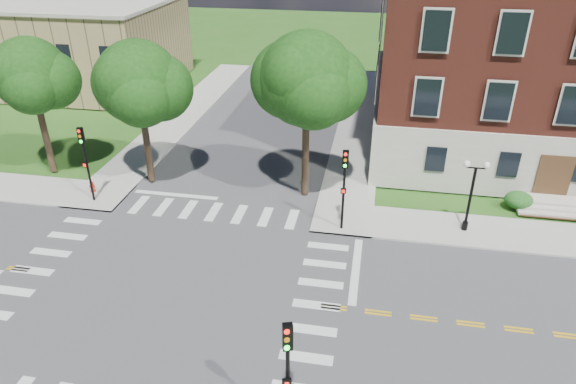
% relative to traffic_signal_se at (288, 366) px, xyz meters
% --- Properties ---
extents(ground, '(160.00, 160.00, 0.00)m').
position_rel_traffic_signal_se_xyz_m(ground, '(-7.08, 6.65, -3.19)').
color(ground, '#275618').
rests_on(ground, ground).
extents(road_ew, '(90.00, 12.00, 0.01)m').
position_rel_traffic_signal_se_xyz_m(road_ew, '(-7.08, 6.65, -3.18)').
color(road_ew, '#3D3D3F').
rests_on(road_ew, ground).
extents(road_ns, '(12.00, 90.00, 0.01)m').
position_rel_traffic_signal_se_xyz_m(road_ns, '(-7.08, 6.65, -3.18)').
color(road_ns, '#3D3D3F').
rests_on(road_ns, ground).
extents(sidewalk_ne, '(34.00, 34.00, 0.12)m').
position_rel_traffic_signal_se_xyz_m(sidewalk_ne, '(8.30, 22.02, -3.13)').
color(sidewalk_ne, '#9E9B93').
rests_on(sidewalk_ne, ground).
extents(sidewalk_nw, '(34.00, 34.00, 0.12)m').
position_rel_traffic_signal_se_xyz_m(sidewalk_nw, '(-22.45, 22.02, -3.13)').
color(sidewalk_nw, '#9E9B93').
rests_on(sidewalk_nw, ground).
extents(crosswalk_east, '(2.20, 10.20, 0.02)m').
position_rel_traffic_signal_se_xyz_m(crosswalk_east, '(0.12, 6.65, -3.19)').
color(crosswalk_east, silver).
rests_on(crosswalk_east, ground).
extents(stop_bar_east, '(0.40, 5.50, 0.00)m').
position_rel_traffic_signal_se_xyz_m(stop_bar_east, '(1.72, 9.65, -3.19)').
color(stop_bar_east, silver).
rests_on(stop_bar_east, ground).
extents(secondary_building, '(20.40, 15.40, 8.30)m').
position_rel_traffic_signal_se_xyz_m(secondary_building, '(-29.08, 36.65, 1.09)').
color(secondary_building, tan).
rests_on(secondary_building, ground).
extents(tree_b, '(4.70, 4.70, 9.13)m').
position_rel_traffic_signal_se_xyz_m(tree_b, '(-19.58, 17.01, 3.68)').
color(tree_b, black).
rests_on(tree_b, ground).
extents(tree_c, '(5.17, 5.17, 9.27)m').
position_rel_traffic_signal_se_xyz_m(tree_c, '(-12.32, 16.90, 3.60)').
color(tree_c, black).
rests_on(tree_c, ground).
extents(tree_d, '(5.50, 5.50, 10.16)m').
position_rel_traffic_signal_se_xyz_m(tree_d, '(-2.00, 16.95, 4.32)').
color(tree_d, black).
rests_on(tree_d, ground).
extents(traffic_signal_se, '(0.38, 0.44, 4.80)m').
position_rel_traffic_signal_se_xyz_m(traffic_signal_se, '(0.00, 0.00, 0.00)').
color(traffic_signal_se, black).
rests_on(traffic_signal_se, ground).
extents(traffic_signal_ne, '(0.35, 0.39, 4.80)m').
position_rel_traffic_signal_se_xyz_m(traffic_signal_ne, '(0.67, 13.24, 0.00)').
color(traffic_signal_ne, black).
rests_on(traffic_signal_ne, ground).
extents(traffic_signal_nw, '(0.35, 0.40, 4.80)m').
position_rel_traffic_signal_se_xyz_m(traffic_signal_nw, '(-14.78, 13.73, 0.00)').
color(traffic_signal_nw, black).
rests_on(traffic_signal_nw, ground).
extents(twin_lamp_west, '(1.36, 0.36, 4.23)m').
position_rel_traffic_signal_se_xyz_m(twin_lamp_west, '(7.51, 14.37, -0.66)').
color(twin_lamp_west, black).
rests_on(twin_lamp_west, ground).
extents(fire_hydrant, '(0.35, 0.35, 0.75)m').
position_rel_traffic_signal_se_xyz_m(fire_hydrant, '(-15.40, 14.73, -2.72)').
color(fire_hydrant, '#A61F0C').
rests_on(fire_hydrant, ground).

